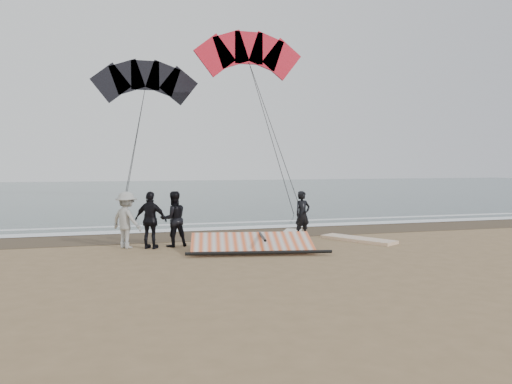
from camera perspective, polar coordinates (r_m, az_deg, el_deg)
ground at (r=14.16m, az=4.62°, el=-7.13°), size 120.00×120.00×0.00m
sea at (r=46.38m, az=-9.74°, el=0.11°), size 120.00×54.00×0.02m
wet_sand at (r=18.39m, az=-0.29°, el=-4.69°), size 120.00×2.80×0.01m
foam_near at (r=19.73m, az=-1.38°, el=-4.08°), size 120.00×0.90×0.01m
foam_far at (r=21.37m, az=-2.51°, el=-3.51°), size 120.00×0.45×0.01m
man_main at (r=17.16m, az=5.34°, el=-2.58°), size 0.67×0.53×1.62m
board_white at (r=16.88m, az=11.60°, el=-5.32°), size 1.91×2.56×0.10m
board_cream at (r=17.90m, az=3.92°, el=-4.79°), size 1.55×2.22×0.09m
trio_cluster at (r=15.47m, az=-12.23°, el=-3.11°), size 2.47×1.35×1.72m
sail_rig at (r=14.63m, az=-0.86°, el=-6.02°), size 4.00×2.29×0.49m
kite_red at (r=32.36m, az=-0.83°, el=15.11°), size 7.80×3.93×11.74m
kite_dark at (r=35.91m, az=-12.55°, el=11.92°), size 8.26×5.58×13.51m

